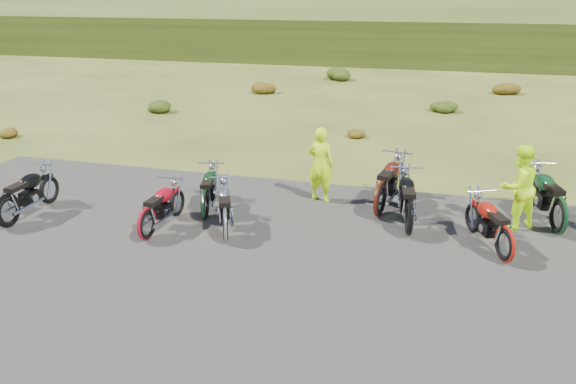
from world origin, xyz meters
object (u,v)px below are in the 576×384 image
(motorcycle_0, at_px, (11,228))
(motorcycle_7, at_px, (555,235))
(motorcycle_3, at_px, (226,242))
(person_middle, at_px, (321,166))

(motorcycle_0, relative_size, motorcycle_7, 0.93)
(motorcycle_3, relative_size, person_middle, 1.10)
(motorcycle_0, height_order, motorcycle_7, motorcycle_7)
(motorcycle_7, height_order, person_middle, person_middle)
(motorcycle_7, xyz_separation_m, person_middle, (-5.26, 0.61, 0.91))
(motorcycle_3, xyz_separation_m, person_middle, (1.35, 2.83, 0.91))
(motorcycle_0, relative_size, motorcycle_3, 1.06)
(motorcycle_3, relative_size, motorcycle_7, 0.87)
(motorcycle_0, height_order, motorcycle_3, motorcycle_0)
(motorcycle_0, height_order, person_middle, person_middle)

